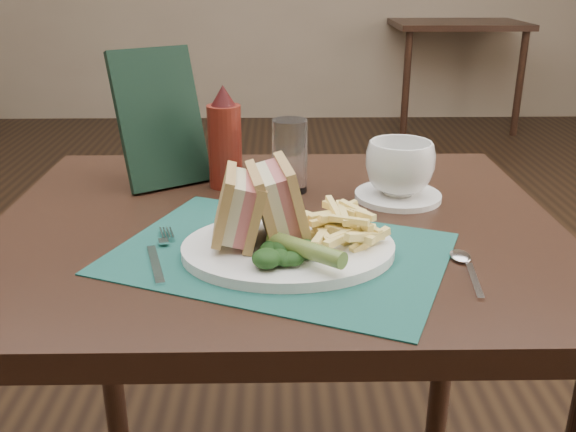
% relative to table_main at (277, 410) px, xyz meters
% --- Properties ---
extents(floor, '(7.00, 7.00, 0.00)m').
position_rel_table_main_xyz_m(floor, '(0.00, 0.50, -0.38)').
color(floor, black).
rests_on(floor, ground).
extents(wall_back, '(6.00, 0.00, 6.00)m').
position_rel_table_main_xyz_m(wall_back, '(0.00, 4.00, -0.38)').
color(wall_back, gray).
rests_on(wall_back, ground).
extents(table_main, '(0.90, 0.75, 0.75)m').
position_rel_table_main_xyz_m(table_main, '(0.00, 0.00, 0.00)').
color(table_main, black).
rests_on(table_main, ground).
extents(table_bg_right, '(0.90, 0.75, 0.75)m').
position_rel_table_main_xyz_m(table_bg_right, '(1.28, 3.75, 0.00)').
color(table_bg_right, black).
rests_on(table_bg_right, ground).
extents(placemat, '(0.54, 0.47, 0.00)m').
position_rel_table_main_xyz_m(placemat, '(0.01, -0.13, 0.38)').
color(placemat, '#174C43').
rests_on(placemat, table_main).
extents(plate, '(0.31, 0.26, 0.01)m').
position_rel_table_main_xyz_m(plate, '(0.02, -0.13, 0.38)').
color(plate, white).
rests_on(plate, placemat).
extents(sandwich_half_a, '(0.08, 0.11, 0.10)m').
position_rel_table_main_xyz_m(sandwich_half_a, '(-0.07, -0.12, 0.44)').
color(sandwich_half_a, tan).
rests_on(sandwich_half_a, plate).
extents(sandwich_half_b, '(0.10, 0.12, 0.11)m').
position_rel_table_main_xyz_m(sandwich_half_b, '(-0.02, -0.12, 0.45)').
color(sandwich_half_b, tan).
rests_on(sandwich_half_b, plate).
extents(kale_garnish, '(0.11, 0.08, 0.03)m').
position_rel_table_main_xyz_m(kale_garnish, '(0.02, -0.19, 0.41)').
color(kale_garnish, black).
rests_on(kale_garnish, plate).
extents(pickle_spear, '(0.10, 0.10, 0.03)m').
position_rel_table_main_xyz_m(pickle_spear, '(0.04, -0.20, 0.41)').
color(pickle_spear, '#57712B').
rests_on(pickle_spear, plate).
extents(fries_pile, '(0.18, 0.20, 0.05)m').
position_rel_table_main_xyz_m(fries_pile, '(0.09, -0.11, 0.42)').
color(fries_pile, '#FFE67F').
rests_on(fries_pile, plate).
extents(fork, '(0.08, 0.17, 0.01)m').
position_rel_table_main_xyz_m(fork, '(-0.16, -0.14, 0.38)').
color(fork, silver).
rests_on(fork, placemat).
extents(spoon, '(0.05, 0.15, 0.01)m').
position_rel_table_main_xyz_m(spoon, '(0.26, -0.19, 0.38)').
color(spoon, silver).
rests_on(spoon, table_main).
extents(saucer, '(0.20, 0.20, 0.01)m').
position_rel_table_main_xyz_m(saucer, '(0.21, 0.09, 0.38)').
color(saucer, white).
rests_on(saucer, table_main).
extents(coffee_cup, '(0.16, 0.16, 0.09)m').
position_rel_table_main_xyz_m(coffee_cup, '(0.21, 0.09, 0.43)').
color(coffee_cup, white).
rests_on(coffee_cup, saucer).
extents(drinking_glass, '(0.08, 0.08, 0.13)m').
position_rel_table_main_xyz_m(drinking_glass, '(0.03, 0.14, 0.44)').
color(drinking_glass, white).
rests_on(drinking_glass, table_main).
extents(ketchup_bottle, '(0.07, 0.07, 0.19)m').
position_rel_table_main_xyz_m(ketchup_bottle, '(-0.09, 0.17, 0.47)').
color(ketchup_bottle, '#611910').
rests_on(ketchup_bottle, table_main).
extents(check_presenter, '(0.18, 0.16, 0.24)m').
position_rel_table_main_xyz_m(check_presenter, '(-0.21, 0.19, 0.50)').
color(check_presenter, black).
rests_on(check_presenter, table_main).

